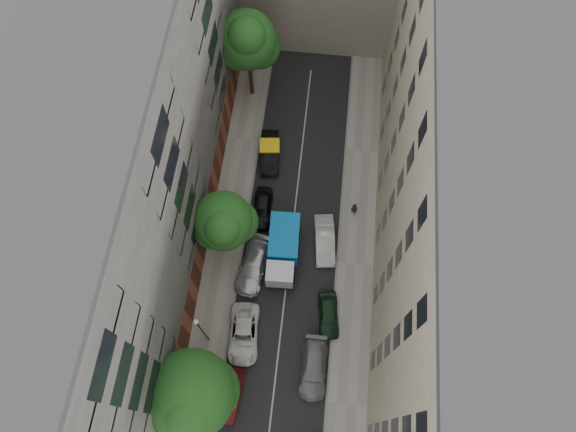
# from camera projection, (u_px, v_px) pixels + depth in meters

# --- Properties ---
(ground) EXTENTS (120.00, 120.00, 0.00)m
(ground) POSITION_uv_depth(u_px,v_px,m) (289.00, 258.00, 42.93)
(ground) COLOR #4C4C49
(ground) RESTS_ON ground
(road_surface) EXTENTS (8.00, 44.00, 0.02)m
(road_surface) POSITION_uv_depth(u_px,v_px,m) (289.00, 258.00, 42.92)
(road_surface) COLOR black
(road_surface) RESTS_ON ground
(sidewalk_left) EXTENTS (3.00, 44.00, 0.15)m
(sidewalk_left) POSITION_uv_depth(u_px,v_px,m) (224.00, 250.00, 43.11)
(sidewalk_left) COLOR gray
(sidewalk_left) RESTS_ON ground
(sidewalk_right) EXTENTS (3.00, 44.00, 0.15)m
(sidewalk_right) POSITION_uv_depth(u_px,v_px,m) (355.00, 264.00, 42.61)
(sidewalk_right) COLOR gray
(sidewalk_right) RESTS_ON ground
(building_left) EXTENTS (8.00, 44.00, 20.00)m
(building_left) POSITION_uv_depth(u_px,v_px,m) (126.00, 191.00, 34.29)
(building_left) COLOR #444240
(building_left) RESTS_ON ground
(building_right) EXTENTS (8.00, 44.00, 20.00)m
(building_right) POSITION_uv_depth(u_px,v_px,m) (458.00, 224.00, 33.31)
(building_right) COLOR #C0AF95
(building_right) RESTS_ON ground
(tarp_truck) EXTENTS (2.54, 5.93, 2.70)m
(tarp_truck) POSITION_uv_depth(u_px,v_px,m) (283.00, 249.00, 41.64)
(tarp_truck) COLOR black
(tarp_truck) RESTS_ON ground
(car_left_1) EXTENTS (1.78, 4.12, 1.32)m
(car_left_1) POSITION_uv_depth(u_px,v_px,m) (231.00, 395.00, 37.84)
(car_left_1) COLOR #4F0F10
(car_left_1) RESTS_ON ground
(car_left_2) EXTENTS (2.63, 5.06, 1.36)m
(car_left_2) POSITION_uv_depth(u_px,v_px,m) (244.00, 334.00, 39.65)
(car_left_2) COLOR silver
(car_left_2) RESTS_ON ground
(car_left_3) EXTENTS (2.91, 5.46, 1.51)m
(car_left_3) POSITION_uv_depth(u_px,v_px,m) (254.00, 266.00, 41.85)
(car_left_3) COLOR #BCBCC1
(car_left_3) RESTS_ON ground
(car_left_4) EXTENTS (1.66, 4.02, 1.36)m
(car_left_4) POSITION_uv_depth(u_px,v_px,m) (262.00, 208.00, 44.04)
(car_left_4) COLOR black
(car_left_4) RESTS_ON ground
(car_left_5) EXTENTS (2.09, 4.68, 1.49)m
(car_left_5) POSITION_uv_depth(u_px,v_px,m) (270.00, 152.00, 46.24)
(car_left_5) COLOR black
(car_left_5) RESTS_ON ground
(car_right_1) EXTENTS (1.99, 4.81, 1.39)m
(car_right_1) POSITION_uv_depth(u_px,v_px,m) (314.00, 368.00, 38.60)
(car_right_1) COLOR slate
(car_right_1) RESTS_ON ground
(car_right_2) EXTENTS (2.07, 4.07, 1.33)m
(car_right_2) POSITION_uv_depth(u_px,v_px,m) (328.00, 314.00, 40.29)
(car_right_2) COLOR black
(car_right_2) RESTS_ON ground
(car_right_3) EXTENTS (2.16, 4.68, 1.48)m
(car_right_3) POSITION_uv_depth(u_px,v_px,m) (325.00, 240.00, 42.78)
(car_right_3) COLOR silver
(car_right_3) RESTS_ON ground
(tree_near) EXTENTS (6.10, 5.95, 8.15)m
(tree_near) POSITION_uv_depth(u_px,v_px,m) (192.00, 396.00, 33.52)
(tree_near) COLOR #382619
(tree_near) RESTS_ON sidewalk_left
(tree_mid) EXTENTS (4.95, 4.63, 7.35)m
(tree_mid) POSITION_uv_depth(u_px,v_px,m) (224.00, 223.00, 38.81)
(tree_mid) COLOR #382619
(tree_mid) RESTS_ON sidewalk_left
(tree_far) EXTENTS (5.33, 5.06, 10.04)m
(tree_far) POSITION_uv_depth(u_px,v_px,m) (248.00, 42.00, 43.32)
(tree_far) COLOR #382619
(tree_far) RESTS_ON sidewalk_left
(lamp_post) EXTENTS (0.36, 0.36, 6.46)m
(lamp_post) POSITION_uv_depth(u_px,v_px,m) (201.00, 329.00, 36.38)
(lamp_post) COLOR #1C633B
(lamp_post) RESTS_ON sidewalk_left
(pedestrian) EXTENTS (0.67, 0.56, 1.57)m
(pedestrian) POSITION_uv_depth(u_px,v_px,m) (354.00, 208.00, 43.75)
(pedestrian) COLOR black
(pedestrian) RESTS_ON sidewalk_right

